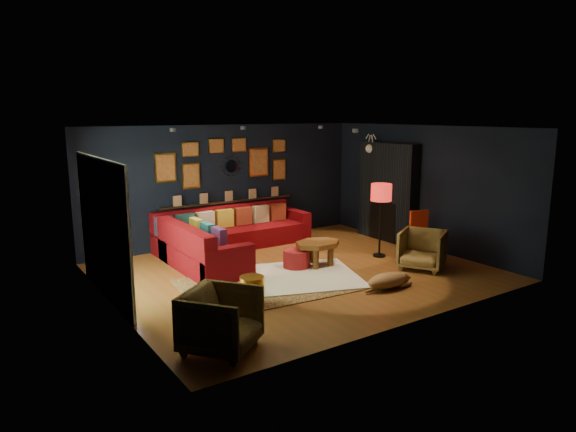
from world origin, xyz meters
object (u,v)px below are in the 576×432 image
coffee_table (318,246)px  orange_chair (422,229)px  gold_stool (252,292)px  dog (388,278)px  floor_lamp (381,196)px  pouf (296,258)px  sectional (222,240)px  armchair_left (221,317)px  armchair_right (422,248)px

coffee_table → orange_chair: 2.31m
gold_stool → dog: (2.26, -0.54, -0.05)m
floor_lamp → pouf: bearing=172.3°
sectional → floor_lamp: 3.31m
coffee_table → orange_chair: orange_chair is taller
sectional → orange_chair: orange_chair is taller
armchair_left → floor_lamp: bearing=-14.0°
sectional → gold_stool: size_ratio=7.34×
sectional → armchair_left: sectional is taller
floor_lamp → dog: floor_lamp is taller
sectional → dog: bearing=-68.0°
armchair_right → floor_lamp: 1.33m
pouf → coffee_table: bearing=-17.6°
armchair_left → floor_lamp: floor_lamp is taller
armchair_left → gold_stool: armchair_left is taller
gold_stool → pouf: bearing=36.3°
pouf → armchair_left: armchair_left is taller
gold_stool → orange_chair: 4.34m
armchair_left → armchair_right: (4.61, 0.97, -0.02)m
gold_stool → armchair_right: bearing=-1.3°
sectional → armchair_left: size_ratio=4.03×
pouf → gold_stool: 2.03m
gold_stool → orange_chair: orange_chair is taller
pouf → floor_lamp: 2.14m
armchair_right → pouf: bearing=-153.5°
orange_chair → coffee_table: bearing=-179.7°
armchair_left → armchair_right: size_ratio=1.06×
pouf → armchair_right: size_ratio=0.63×
sectional → armchair_right: sectional is taller
coffee_table → armchair_left: (-3.07, -2.12, 0.03)m
floor_lamp → dog: 2.20m
orange_chair → floor_lamp: floor_lamp is taller
dog → pouf: bearing=111.2°
armchair_left → orange_chair: size_ratio=0.94×
armchair_left → armchair_right: bearing=-26.0°
sectional → gold_stool: sectional is taller
coffee_table → floor_lamp: bearing=-4.8°
pouf → armchair_right: 2.34m
sectional → armchair_right: 3.94m
gold_stool → orange_chair: size_ratio=0.51×
dog → coffee_table: bearing=99.3°
dog → floor_lamp: bearing=51.9°
pouf → dog: size_ratio=0.46×
pouf → armchair_right: bearing=-33.4°
armchair_right → gold_stool: size_ratio=1.72×
armchair_right → armchair_left: bearing=-108.3°
sectional → dog: 3.62m
coffee_table → armchair_right: (1.54, -1.15, 0.00)m
floor_lamp → armchair_left: bearing=-156.1°
orange_chair → dog: bearing=-138.3°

